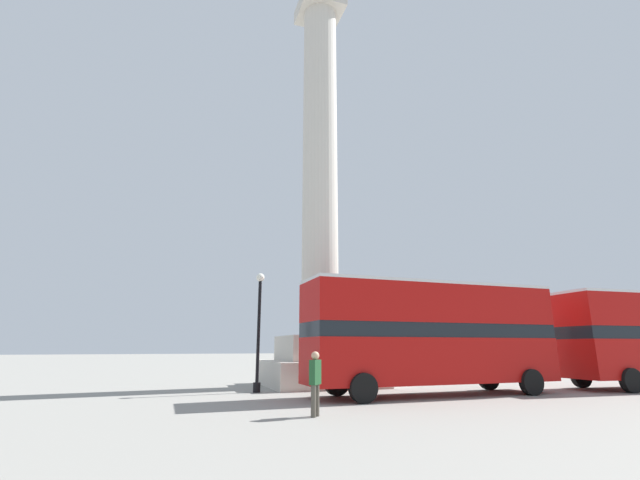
{
  "coord_description": "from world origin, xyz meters",
  "views": [
    {
      "loc": [
        -7.11,
        -20.92,
        1.87
      ],
      "look_at": [
        0.0,
        0.0,
        7.39
      ],
      "focal_mm": 24.0,
      "sensor_mm": 36.0,
      "label": 1
    }
  ],
  "objects_px": {
    "equestrian_statue": "(461,352)",
    "bus_b": "(431,333)",
    "pedestrian_near_lamp": "(315,379)",
    "monument_column": "(320,224)",
    "street_lamp": "(259,330)"
  },
  "relations": [
    {
      "from": "street_lamp",
      "to": "monument_column",
      "type": "bearing_deg",
      "value": 31.77
    },
    {
      "from": "bus_b",
      "to": "equestrian_statue",
      "type": "bearing_deg",
      "value": 48.13
    },
    {
      "from": "bus_b",
      "to": "street_lamp",
      "type": "height_order",
      "value": "street_lamp"
    },
    {
      "from": "monument_column",
      "to": "pedestrian_near_lamp",
      "type": "height_order",
      "value": "monument_column"
    },
    {
      "from": "bus_b",
      "to": "street_lamp",
      "type": "xyz_separation_m",
      "value": [
        -6.41,
        3.43,
        0.15
      ]
    },
    {
      "from": "equestrian_statue",
      "to": "bus_b",
      "type": "bearing_deg",
      "value": -154.41
    },
    {
      "from": "monument_column",
      "to": "bus_b",
      "type": "distance_m",
      "value": 8.61
    },
    {
      "from": "bus_b",
      "to": "pedestrian_near_lamp",
      "type": "xyz_separation_m",
      "value": [
        -6.07,
        -3.41,
        -1.44
      ]
    },
    {
      "from": "monument_column",
      "to": "equestrian_statue",
      "type": "distance_m",
      "value": 14.18
    },
    {
      "from": "monument_column",
      "to": "equestrian_statue",
      "type": "height_order",
      "value": "monument_column"
    },
    {
      "from": "equestrian_statue",
      "to": "pedestrian_near_lamp",
      "type": "xyz_separation_m",
      "value": [
        -14.86,
        -13.46,
        -0.53
      ]
    },
    {
      "from": "monument_column",
      "to": "equestrian_statue",
      "type": "relative_size",
      "value": 4.17
    },
    {
      "from": "monument_column",
      "to": "street_lamp",
      "type": "height_order",
      "value": "monument_column"
    },
    {
      "from": "monument_column",
      "to": "pedestrian_near_lamp",
      "type": "xyz_separation_m",
      "value": [
        -3.21,
        -9.04,
        -7.3
      ]
    },
    {
      "from": "equestrian_statue",
      "to": "pedestrian_near_lamp",
      "type": "distance_m",
      "value": 20.06
    }
  ]
}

